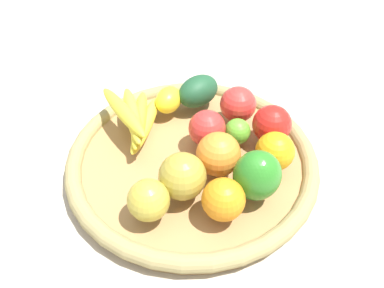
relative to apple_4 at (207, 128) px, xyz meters
name	(u,v)px	position (x,y,z in m)	size (l,w,h in m)	color
ground_plane	(192,167)	(-0.01, 0.04, -0.08)	(2.40, 2.40, 0.00)	#BCB09D
basket	(192,160)	(-0.01, 0.04, -0.06)	(0.47, 0.47, 0.04)	#A27949
apple_4	(207,128)	(0.00, 0.00, 0.00)	(0.07, 0.07, 0.07)	red
apple_0	(182,176)	(-0.09, 0.10, 0.00)	(0.08, 0.08, 0.08)	#A59133
lemon_0	(169,100)	(0.13, 0.02, -0.01)	(0.07, 0.05, 0.05)	yellow
apple_2	(238,104)	(0.03, -0.09, 0.00)	(0.07, 0.07, 0.07)	red
banana_bunch	(135,117)	(0.10, 0.10, 0.00)	(0.18, 0.13, 0.07)	yellow
apple_3	(149,200)	(-0.10, 0.17, 0.00)	(0.07, 0.07, 0.07)	gold
lime_0	(237,131)	(-0.03, -0.05, -0.01)	(0.05, 0.05, 0.05)	#56A72C
orange_0	(223,199)	(-0.15, 0.07, 0.00)	(0.07, 0.07, 0.07)	orange
orange_1	(218,154)	(-0.07, 0.02, 0.00)	(0.08, 0.08, 0.08)	orange
bell_pepper	(257,176)	(-0.15, 0.00, 0.01)	(0.08, 0.07, 0.09)	#2A7A22
apple_1	(272,124)	(-0.05, -0.11, 0.00)	(0.07, 0.07, 0.07)	red
orange_2	(275,151)	(-0.11, -0.07, 0.00)	(0.07, 0.07, 0.07)	orange
avocado	(198,91)	(0.11, -0.05, 0.00)	(0.09, 0.06, 0.06)	#1E4C2D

